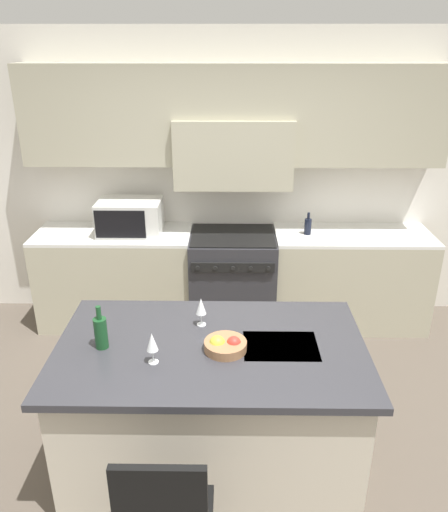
# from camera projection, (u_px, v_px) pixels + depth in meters

# --- Properties ---
(ground_plane) EXTENTS (10.00, 10.00, 0.00)m
(ground_plane) POSITION_uv_depth(u_px,v_px,m) (233.00, 466.00, 3.27)
(ground_plane) COLOR brown
(back_cabinetry) EXTENTS (10.00, 0.46, 2.70)m
(back_cabinetry) POSITION_uv_depth(u_px,v_px,m) (233.00, 155.00, 4.58)
(back_cabinetry) COLOR silver
(back_cabinetry) RESTS_ON ground_plane
(back_counter) EXTENTS (3.69, 0.62, 0.93)m
(back_counter) POSITION_uv_depth(u_px,v_px,m) (233.00, 278.00, 4.81)
(back_counter) COLOR #B2AD93
(back_counter) RESTS_ON ground_plane
(range_stove) EXTENTS (0.79, 0.70, 0.92)m
(range_stove) POSITION_uv_depth(u_px,v_px,m) (233.00, 279.00, 4.79)
(range_stove) COLOR #2D2D33
(range_stove) RESTS_ON ground_plane
(microwave) EXTENTS (0.57, 0.41, 0.31)m
(microwave) POSITION_uv_depth(u_px,v_px,m) (130.00, 217.00, 4.57)
(microwave) COLOR silver
(microwave) RESTS_ON back_counter
(kitchen_island) EXTENTS (1.84, 1.09, 0.91)m
(kitchen_island) POSITION_uv_depth(u_px,v_px,m) (212.00, 406.00, 3.13)
(kitchen_island) COLOR beige
(kitchen_island) RESTS_ON ground_plane
(wine_bottle) EXTENTS (0.08, 0.08, 0.27)m
(wine_bottle) POSITION_uv_depth(u_px,v_px,m) (101.00, 332.00, 2.90)
(wine_bottle) COLOR #194723
(wine_bottle) RESTS_ON kitchen_island
(wine_glass_near) EXTENTS (0.07, 0.07, 0.19)m
(wine_glass_near) POSITION_uv_depth(u_px,v_px,m) (152.00, 343.00, 2.75)
(wine_glass_near) COLOR white
(wine_glass_near) RESTS_ON kitchen_island
(wine_glass_far) EXTENTS (0.07, 0.07, 0.19)m
(wine_glass_far) POSITION_uv_depth(u_px,v_px,m) (201.00, 307.00, 3.12)
(wine_glass_far) COLOR white
(wine_glass_far) RESTS_ON kitchen_island
(fruit_bowl) EXTENTS (0.25, 0.25, 0.09)m
(fruit_bowl) POSITION_uv_depth(u_px,v_px,m) (225.00, 345.00, 2.90)
(fruit_bowl) COLOR #996B47
(fruit_bowl) RESTS_ON kitchen_island
(oil_bottle_on_counter) EXTENTS (0.07, 0.07, 0.21)m
(oil_bottle_on_counter) POSITION_uv_depth(u_px,v_px,m) (308.00, 226.00, 4.57)
(oil_bottle_on_counter) COLOR black
(oil_bottle_on_counter) RESTS_ON back_counter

